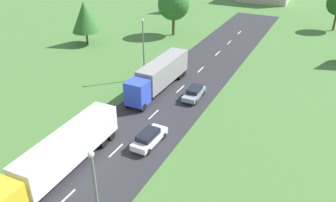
{
  "coord_description": "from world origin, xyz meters",
  "views": [
    {
      "loc": [
        16.63,
        10.95,
        20.07
      ],
      "look_at": [
        0.96,
        42.91,
        1.18
      ],
      "focal_mm": 36.37,
      "sensor_mm": 36.0,
      "label": 1
    }
  ],
  "objects_px": {
    "lamppost_third": "(143,47)",
    "car_fifth": "(194,93)",
    "truck_second": "(60,155)",
    "truck_third": "(159,74)",
    "tree_elm": "(174,4)",
    "tree_maple": "(85,17)",
    "car_fourth": "(149,138)"
  },
  "relations": [
    {
      "from": "car_fifth",
      "to": "lamppost_third",
      "type": "bearing_deg",
      "value": 163.99
    },
    {
      "from": "truck_second",
      "to": "car_fifth",
      "type": "bearing_deg",
      "value": 75.04
    },
    {
      "from": "truck_third",
      "to": "tree_elm",
      "type": "bearing_deg",
      "value": 111.07
    },
    {
      "from": "truck_third",
      "to": "car_fifth",
      "type": "xyz_separation_m",
      "value": [
        5.12,
        -0.33,
        -1.42
      ]
    },
    {
      "from": "car_fifth",
      "to": "lamppost_third",
      "type": "height_order",
      "value": "lamppost_third"
    },
    {
      "from": "car_fourth",
      "to": "tree_maple",
      "type": "bearing_deg",
      "value": 138.14
    },
    {
      "from": "tree_maple",
      "to": "tree_elm",
      "type": "distance_m",
      "value": 16.9
    },
    {
      "from": "car_fifth",
      "to": "tree_maple",
      "type": "relative_size",
      "value": 0.57
    },
    {
      "from": "truck_third",
      "to": "tree_maple",
      "type": "distance_m",
      "value": 23.81
    },
    {
      "from": "truck_third",
      "to": "tree_maple",
      "type": "bearing_deg",
      "value": 151.5
    },
    {
      "from": "truck_third",
      "to": "lamppost_third",
      "type": "xyz_separation_m",
      "value": [
        -3.53,
        2.16,
        2.6
      ]
    },
    {
      "from": "tree_elm",
      "to": "truck_second",
      "type": "bearing_deg",
      "value": -77.89
    },
    {
      "from": "car_fourth",
      "to": "tree_elm",
      "type": "xyz_separation_m",
      "value": [
        -13.91,
        35.09,
        5.1
      ]
    },
    {
      "from": "car_fifth",
      "to": "tree_elm",
      "type": "xyz_separation_m",
      "value": [
        -14.11,
        23.67,
        5.15
      ]
    },
    {
      "from": "truck_second",
      "to": "truck_third",
      "type": "relative_size",
      "value": 1.15
    },
    {
      "from": "truck_second",
      "to": "lamppost_third",
      "type": "distance_m",
      "value": 21.72
    },
    {
      "from": "truck_second",
      "to": "lamppost_third",
      "type": "height_order",
      "value": "lamppost_third"
    },
    {
      "from": "truck_third",
      "to": "car_fourth",
      "type": "xyz_separation_m",
      "value": [
        4.92,
        -11.74,
        -1.37
      ]
    },
    {
      "from": "truck_third",
      "to": "car_fourth",
      "type": "relative_size",
      "value": 2.8
    },
    {
      "from": "truck_second",
      "to": "tree_maple",
      "type": "distance_m",
      "value": 36.97
    },
    {
      "from": "tree_maple",
      "to": "tree_elm",
      "type": "relative_size",
      "value": 0.85
    },
    {
      "from": "lamppost_third",
      "to": "tree_maple",
      "type": "bearing_deg",
      "value": 152.11
    },
    {
      "from": "car_fifth",
      "to": "tree_maple",
      "type": "xyz_separation_m",
      "value": [
        -25.9,
        11.61,
        4.16
      ]
    },
    {
      "from": "tree_elm",
      "to": "lamppost_third",
      "type": "bearing_deg",
      "value": -75.55
    },
    {
      "from": "tree_elm",
      "to": "tree_maple",
      "type": "bearing_deg",
      "value": -134.37
    },
    {
      "from": "lamppost_third",
      "to": "tree_elm",
      "type": "xyz_separation_m",
      "value": [
        -5.46,
        21.19,
        1.13
      ]
    },
    {
      "from": "lamppost_third",
      "to": "car_fifth",
      "type": "bearing_deg",
      "value": -16.01
    },
    {
      "from": "truck_second",
      "to": "car_fourth",
      "type": "height_order",
      "value": "truck_second"
    },
    {
      "from": "car_fifth",
      "to": "lamppost_third",
      "type": "xyz_separation_m",
      "value": [
        -8.65,
        2.48,
        4.01
      ]
    },
    {
      "from": "car_fourth",
      "to": "car_fifth",
      "type": "relative_size",
      "value": 1.07
    },
    {
      "from": "car_fourth",
      "to": "car_fifth",
      "type": "distance_m",
      "value": 11.42
    },
    {
      "from": "truck_third",
      "to": "tree_elm",
      "type": "distance_m",
      "value": 25.29
    }
  ]
}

